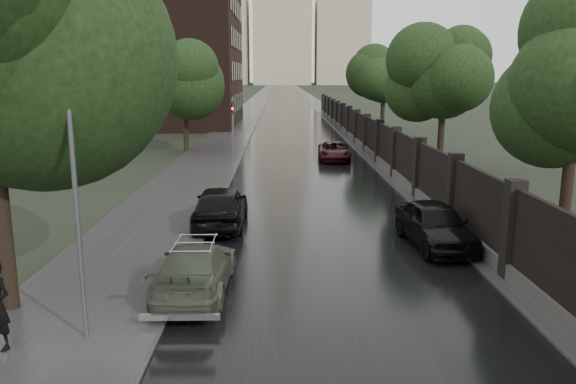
{
  "coord_description": "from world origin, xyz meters",
  "views": [
    {
      "loc": [
        -1.49,
        -9.05,
        5.34
      ],
      "look_at": [
        -1.21,
        9.28,
        1.5
      ],
      "focal_mm": 35.0,
      "sensor_mm": 36.0,
      "label": 1
    }
  ],
  "objects": [
    {
      "name": "car_right_near",
      "position": [
        3.4,
        7.96,
        0.71
      ],
      "size": [
        2.06,
        4.33,
        1.43
      ],
      "primitive_type": "imported",
      "rotation": [
        0.0,
        0.0,
        0.09
      ],
      "color": "black",
      "rests_on": "ground"
    },
    {
      "name": "lamp_post",
      "position": [
        -5.4,
        1.5,
        2.67
      ],
      "size": [
        0.25,
        0.12,
        5.11
      ],
      "color": "#59595E",
      "rests_on": "ground"
    },
    {
      "name": "road",
      "position": [
        0.0,
        190.0,
        0.01
      ],
      "size": [
        8.0,
        420.0,
        0.02
      ],
      "primitive_type": "cube",
      "color": "black",
      "rests_on": "ground"
    },
    {
      "name": "tree_left_far",
      "position": [
        -8.0,
        30.0,
        5.24
      ],
      "size": [
        4.25,
        4.25,
        7.39
      ],
      "color": "black",
      "rests_on": "ground"
    },
    {
      "name": "verge_right",
      "position": [
        5.5,
        190.0,
        0.04
      ],
      "size": [
        3.0,
        420.0,
        0.08
      ],
      "primitive_type": "cube",
      "color": "#2D2D2D",
      "rests_on": "ground"
    },
    {
      "name": "car_right_far",
      "position": [
        1.96,
        26.25,
        0.59
      ],
      "size": [
        2.16,
        4.34,
        1.18
      ],
      "primitive_type": "imported",
      "rotation": [
        0.0,
        0.0,
        -0.05
      ],
      "color": "black",
      "rests_on": "ground"
    },
    {
      "name": "fence_right",
      "position": [
        4.6,
        32.01,
        1.01
      ],
      "size": [
        0.45,
        75.72,
        2.7
      ],
      "color": "#383533",
      "rests_on": "ground"
    },
    {
      "name": "ground",
      "position": [
        0.0,
        0.0,
        0.0
      ],
      "size": [
        800.0,
        800.0,
        0.0
      ],
      "primitive_type": "plane",
      "color": "black",
      "rests_on": "ground"
    },
    {
      "name": "stalinist_tower",
      "position": [
        0.0,
        300.0,
        38.38
      ],
      "size": [
        92.0,
        30.0,
        159.0
      ],
      "color": "tan",
      "rests_on": "ground"
    },
    {
      "name": "brick_building",
      "position": [
        -18.0,
        52.0,
        10.0
      ],
      "size": [
        24.0,
        18.0,
        20.0
      ],
      "primitive_type": "cube",
      "color": "black",
      "rests_on": "ground"
    },
    {
      "name": "tree_right_b",
      "position": [
        7.5,
        22.0,
        4.95
      ],
      "size": [
        4.08,
        4.08,
        7.01
      ],
      "color": "black",
      "rests_on": "ground"
    },
    {
      "name": "hatchback_left",
      "position": [
        -3.6,
        10.44,
        0.75
      ],
      "size": [
        1.78,
        4.43,
        1.51
      ],
      "primitive_type": "imported",
      "rotation": [
        0.0,
        0.0,
        3.14
      ],
      "color": "black",
      "rests_on": "ground"
    },
    {
      "name": "sidewalk_left",
      "position": [
        -6.0,
        190.0,
        0.08
      ],
      "size": [
        4.0,
        420.0,
        0.16
      ],
      "primitive_type": "cube",
      "color": "#2D2D2D",
      "rests_on": "ground"
    },
    {
      "name": "traffic_light",
      "position": [
        -4.3,
        24.99,
        2.4
      ],
      "size": [
        0.16,
        0.32,
        4.0
      ],
      "color": "#59595E",
      "rests_on": "ground"
    },
    {
      "name": "volga_sedan",
      "position": [
        -3.6,
        4.28,
        0.61
      ],
      "size": [
        1.82,
        4.26,
        1.23
      ],
      "primitive_type": "imported",
      "rotation": [
        0.0,
        0.0,
        3.12
      ],
      "color": "#494F3F",
      "rests_on": "ground"
    },
    {
      "name": "tree_right_c",
      "position": [
        7.5,
        40.0,
        4.95
      ],
      "size": [
        4.08,
        4.08,
        7.01
      ],
      "color": "black",
      "rests_on": "ground"
    }
  ]
}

